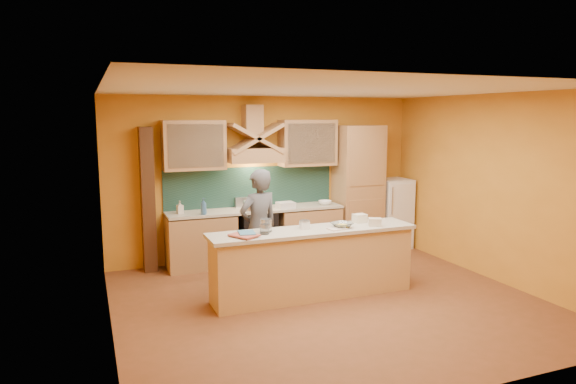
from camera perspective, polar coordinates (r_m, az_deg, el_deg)
name	(u,v)px	position (r m, az deg, el deg)	size (l,w,h in m)	color
floor	(329,302)	(7.05, 4.55, -12.08)	(5.50, 5.00, 0.01)	brown
ceiling	(331,89)	(6.61, 4.84, 11.30)	(5.50, 5.00, 0.01)	white
wall_back	(267,178)	(8.97, -2.37, 1.62)	(5.50, 0.02, 2.80)	orange
wall_front	(460,243)	(4.62, 18.56, -5.39)	(5.50, 0.02, 2.80)	orange
wall_left	(106,214)	(6.02, -19.54, -2.28)	(0.02, 5.00, 2.80)	orange
wall_right	(495,188)	(8.27, 22.06, 0.41)	(0.02, 5.00, 2.80)	orange
base_cabinet_left	(201,242)	(8.54, -9.64, -5.48)	(1.10, 0.60, 0.86)	tan
base_cabinet_right	(307,232)	(9.10, 2.17, -4.49)	(1.10, 0.60, 0.86)	tan
counter_top	(256,210)	(8.67, -3.57, -1.97)	(3.00, 0.62, 0.04)	#BFB5A2
stove	(256,236)	(8.77, -3.54, -4.87)	(0.60, 0.58, 0.90)	black
backsplash	(251,187)	(8.89, -4.16, 0.56)	(3.00, 0.03, 0.70)	#18352F
range_hood	(255,155)	(8.60, -3.73, 4.12)	(0.92, 0.50, 0.24)	tan
hood_chimney	(252,120)	(8.67, -3.97, 7.99)	(0.30, 0.30, 0.50)	tan
upper_cabinet_left	(194,145)	(8.41, -10.42, 5.13)	(1.00, 0.35, 0.80)	tan
upper_cabinet_right	(308,143)	(9.02, 2.20, 5.48)	(1.00, 0.35, 0.80)	tan
pantry_column	(358,189)	(9.41, 7.78, 0.33)	(0.80, 0.60, 2.30)	tan
fridge	(392,213)	(9.88, 11.52, -2.32)	(0.58, 0.60, 1.30)	white
trim_column_left	(148,200)	(8.42, -15.31, -0.86)	(0.20, 0.30, 2.30)	#472816
island_body	(313,265)	(7.12, 2.80, -8.10)	(2.80, 0.55, 0.88)	tan
island_top	(313,231)	(7.00, 2.82, -4.33)	(2.90, 0.62, 0.05)	#BFB5A2
person	(259,228)	(7.45, -3.27, -4.02)	(0.63, 0.41, 1.72)	#4C4C51
pot_large	(251,207)	(8.48, -4.16, -1.67)	(0.25, 0.25, 0.16)	#B6B5BD
pot_small	(258,205)	(8.72, -3.39, -1.47)	(0.21, 0.21, 0.13)	silver
soap_bottle_a	(180,207)	(8.37, -11.92, -1.66)	(0.09, 0.10, 0.21)	beige
soap_bottle_b	(203,206)	(8.22, -9.37, -1.58)	(0.10, 0.10, 0.26)	#325C8B
bowl_back	(325,203)	(9.04, 4.14, -1.19)	(0.23, 0.23, 0.07)	white
dish_rack	(286,205)	(8.69, -0.27, -1.46)	(0.28, 0.22, 0.10)	silver
book_lower	(237,238)	(6.47, -5.69, -5.06)	(0.26, 0.35, 0.03)	#A94C3C
book_upper	(239,233)	(6.62, -5.50, -4.60)	(0.21, 0.28, 0.02)	teal
jar_large	(266,225)	(6.84, -2.45, -3.70)	(0.15, 0.15, 0.17)	white
jar_small	(265,229)	(6.69, -2.62, -4.13)	(0.13, 0.13, 0.13)	silver
kitchen_scale	(305,225)	(7.01, 1.85, -3.70)	(0.12, 0.12, 0.10)	white
mixing_bowl	(342,225)	(7.12, 6.01, -3.67)	(0.28, 0.28, 0.07)	white
cloth	(337,229)	(7.00, 5.48, -4.08)	(0.24, 0.18, 0.02)	beige
grocery_bag_a	(360,218)	(7.50, 7.97, -2.89)	(0.18, 0.15, 0.12)	beige
grocery_bag_b	(375,222)	(7.28, 9.63, -3.32)	(0.18, 0.14, 0.11)	beige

